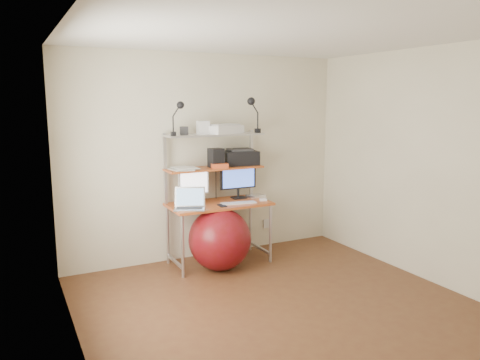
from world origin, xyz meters
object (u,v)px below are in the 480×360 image
(monitor_black, at_px, (238,179))
(exercise_ball, at_px, (220,239))
(monitor_silver, at_px, (194,185))
(laptop, at_px, (190,204))
(printer, at_px, (240,157))

(monitor_black, xyz_separation_m, exercise_ball, (-0.42, -0.36, -0.62))
(monitor_silver, height_order, monitor_black, monitor_black)
(laptop, bearing_deg, monitor_silver, 82.09)
(monitor_silver, bearing_deg, laptop, -127.32)
(printer, bearing_deg, exercise_ball, -133.72)
(monitor_silver, xyz_separation_m, laptop, (-0.13, -0.21, -0.18))
(monitor_silver, xyz_separation_m, monitor_black, (0.61, 0.06, 0.01))
(laptop, bearing_deg, printer, 45.43)
(monitor_silver, distance_m, printer, 0.71)
(monitor_black, height_order, laptop, monitor_black)
(monitor_black, relative_size, exercise_ball, 0.66)
(printer, xyz_separation_m, exercise_ball, (-0.46, -0.39, -0.88))
(monitor_black, distance_m, laptop, 0.81)
(monitor_silver, relative_size, monitor_black, 0.90)
(printer, height_order, exercise_ball, printer)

